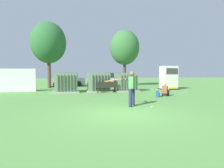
{
  "coord_description": "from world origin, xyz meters",
  "views": [
    {
      "loc": [
        -2.11,
        -7.14,
        1.68
      ],
      "look_at": [
        0.38,
        3.5,
        1.0
      ],
      "focal_mm": 30.04,
      "sensor_mm": 36.0,
      "label": 1
    }
  ],
  "objects_px": {
    "generator_enclosure": "(169,78)",
    "backpack": "(158,94)",
    "transformer_west": "(66,83)",
    "transformer_mid_east": "(126,82)",
    "batter": "(131,87)",
    "parked_car_leftmost": "(67,80)",
    "park_bench": "(107,86)",
    "seated_spectator": "(165,91)",
    "parked_car_left_of_center": "(113,80)",
    "transformer_mid_west": "(99,83)",
    "sports_ball": "(152,107)"
  },
  "relations": [
    {
      "from": "transformer_west",
      "to": "transformer_mid_west",
      "type": "relative_size",
      "value": 1.0
    },
    {
      "from": "sports_ball",
      "to": "transformer_mid_west",
      "type": "bearing_deg",
      "value": 99.02
    },
    {
      "from": "generator_enclosure",
      "to": "sports_ball",
      "type": "bearing_deg",
      "value": -124.16
    },
    {
      "from": "seated_spectator",
      "to": "parked_car_leftmost",
      "type": "height_order",
      "value": "parked_car_leftmost"
    },
    {
      "from": "generator_enclosure",
      "to": "parked_car_leftmost",
      "type": "relative_size",
      "value": 0.53
    },
    {
      "from": "transformer_mid_west",
      "to": "park_bench",
      "type": "distance_m",
      "value": 1.13
    },
    {
      "from": "batter",
      "to": "parked_car_leftmost",
      "type": "distance_m",
      "value": 14.75
    },
    {
      "from": "park_bench",
      "to": "parked_car_left_of_center",
      "type": "distance_m",
      "value": 8.43
    },
    {
      "from": "batter",
      "to": "parked_car_left_of_center",
      "type": "distance_m",
      "value": 14.55
    },
    {
      "from": "transformer_mid_west",
      "to": "generator_enclosure",
      "type": "bearing_deg",
      "value": 4.9
    },
    {
      "from": "transformer_mid_east",
      "to": "generator_enclosure",
      "type": "height_order",
      "value": "generator_enclosure"
    },
    {
      "from": "transformer_mid_west",
      "to": "park_bench",
      "type": "xyz_separation_m",
      "value": [
        0.53,
        -0.97,
        -0.25
      ]
    },
    {
      "from": "parked_car_leftmost",
      "to": "seated_spectator",
      "type": "bearing_deg",
      "value": -58.3
    },
    {
      "from": "parked_car_leftmost",
      "to": "transformer_mid_east",
      "type": "bearing_deg",
      "value": -54.79
    },
    {
      "from": "sports_ball",
      "to": "batter",
      "type": "bearing_deg",
      "value": 138.39
    },
    {
      "from": "transformer_west",
      "to": "batter",
      "type": "height_order",
      "value": "batter"
    },
    {
      "from": "parked_car_leftmost",
      "to": "parked_car_left_of_center",
      "type": "xyz_separation_m",
      "value": [
        5.66,
        -0.07,
        0.0
      ]
    },
    {
      "from": "seated_spectator",
      "to": "parked_car_left_of_center",
      "type": "distance_m",
      "value": 11.15
    },
    {
      "from": "park_bench",
      "to": "sports_ball",
      "type": "xyz_separation_m",
      "value": [
        0.72,
        -6.96,
        -0.49
      ]
    },
    {
      "from": "batter",
      "to": "parked_car_left_of_center",
      "type": "relative_size",
      "value": 0.4
    },
    {
      "from": "transformer_west",
      "to": "batter",
      "type": "relative_size",
      "value": 1.21
    },
    {
      "from": "sports_ball",
      "to": "transformer_mid_east",
      "type": "bearing_deg",
      "value": 81.54
    },
    {
      "from": "generator_enclosure",
      "to": "park_bench",
      "type": "height_order",
      "value": "generator_enclosure"
    },
    {
      "from": "generator_enclosure",
      "to": "park_bench",
      "type": "relative_size",
      "value": 1.26
    },
    {
      "from": "batter",
      "to": "backpack",
      "type": "xyz_separation_m",
      "value": [
        2.89,
        2.81,
        -0.76
      ]
    },
    {
      "from": "transformer_mid_east",
      "to": "generator_enclosure",
      "type": "bearing_deg",
      "value": 8.77
    },
    {
      "from": "transformer_mid_west",
      "to": "parked_car_left_of_center",
      "type": "xyz_separation_m",
      "value": [
        2.94,
        7.11,
        -0.04
      ]
    },
    {
      "from": "parked_car_left_of_center",
      "to": "generator_enclosure",
      "type": "bearing_deg",
      "value": -57.75
    },
    {
      "from": "transformer_west",
      "to": "parked_car_left_of_center",
      "type": "xyz_separation_m",
      "value": [
        5.69,
        7.04,
        -0.04
      ]
    },
    {
      "from": "transformer_west",
      "to": "transformer_mid_west",
      "type": "height_order",
      "value": "same"
    },
    {
      "from": "transformer_west",
      "to": "backpack",
      "type": "height_order",
      "value": "transformer_west"
    },
    {
      "from": "transformer_mid_west",
      "to": "backpack",
      "type": "bearing_deg",
      "value": -52.78
    },
    {
      "from": "transformer_west",
      "to": "parked_car_leftmost",
      "type": "height_order",
      "value": "same"
    },
    {
      "from": "batter",
      "to": "sports_ball",
      "type": "distance_m",
      "value": 1.42
    },
    {
      "from": "batter",
      "to": "backpack",
      "type": "relative_size",
      "value": 3.95
    },
    {
      "from": "parked_car_left_of_center",
      "to": "seated_spectator",
      "type": "bearing_deg",
      "value": -83.72
    },
    {
      "from": "transformer_mid_west",
      "to": "park_bench",
      "type": "bearing_deg",
      "value": -61.12
    },
    {
      "from": "sports_ball",
      "to": "parked_car_left_of_center",
      "type": "xyz_separation_m",
      "value": [
        1.68,
        15.04,
        0.71
      ]
    },
    {
      "from": "park_bench",
      "to": "backpack",
      "type": "height_order",
      "value": "park_bench"
    },
    {
      "from": "transformer_west",
      "to": "transformer_mid_east",
      "type": "height_order",
      "value": "same"
    },
    {
      "from": "batter",
      "to": "generator_enclosure",
      "type": "bearing_deg",
      "value": 49.9
    },
    {
      "from": "sports_ball",
      "to": "backpack",
      "type": "distance_m",
      "value": 4.09
    },
    {
      "from": "sports_ball",
      "to": "parked_car_leftmost",
      "type": "relative_size",
      "value": 0.02
    },
    {
      "from": "generator_enclosure",
      "to": "backpack",
      "type": "height_order",
      "value": "generator_enclosure"
    },
    {
      "from": "transformer_west",
      "to": "park_bench",
      "type": "relative_size",
      "value": 1.15
    },
    {
      "from": "parked_car_left_of_center",
      "to": "transformer_mid_east",
      "type": "bearing_deg",
      "value": -94.12
    },
    {
      "from": "transformer_mid_west",
      "to": "parked_car_leftmost",
      "type": "height_order",
      "value": "same"
    },
    {
      "from": "transformer_mid_east",
      "to": "parked_car_left_of_center",
      "type": "relative_size",
      "value": 0.49
    },
    {
      "from": "park_bench",
      "to": "sports_ball",
      "type": "relative_size",
      "value": 20.3
    },
    {
      "from": "generator_enclosure",
      "to": "transformer_mid_west",
      "type": "bearing_deg",
      "value": -175.1
    }
  ]
}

